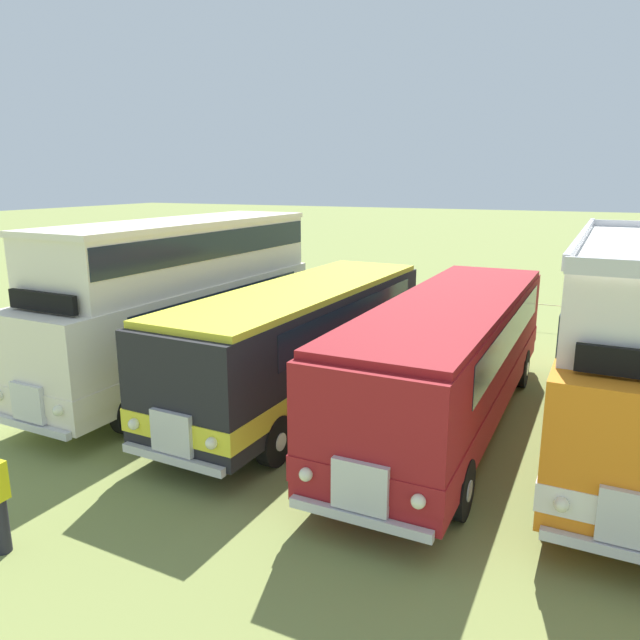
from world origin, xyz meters
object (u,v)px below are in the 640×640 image
at_px(bus_first_in_row, 183,295).
at_px(bus_third_in_row, 451,352).
at_px(bus_fourth_in_row, 637,341).
at_px(bus_second_in_row, 305,335).

height_order(bus_first_in_row, bus_third_in_row, bus_first_in_row).
distance_m(bus_first_in_row, bus_fourth_in_row, 11.00).
bearing_deg(bus_third_in_row, bus_first_in_row, -179.61).
bearing_deg(bus_second_in_row, bus_third_in_row, 0.33).
xyz_separation_m(bus_second_in_row, bus_fourth_in_row, (7.33, 0.32, 0.60)).
distance_m(bus_second_in_row, bus_fourth_in_row, 7.37).
xyz_separation_m(bus_first_in_row, bus_third_in_row, (7.33, 0.05, -0.71)).
relative_size(bus_first_in_row, bus_third_in_row, 0.92).
bearing_deg(bus_second_in_row, bus_fourth_in_row, 2.48).
relative_size(bus_first_in_row, bus_fourth_in_row, 1.00).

